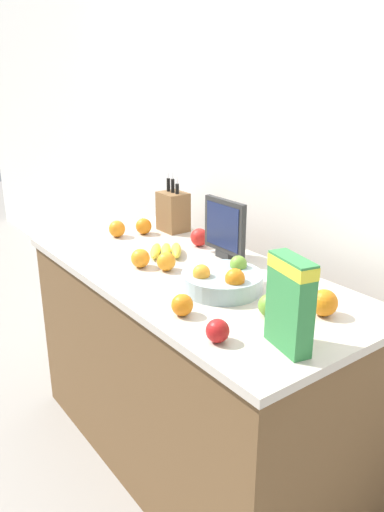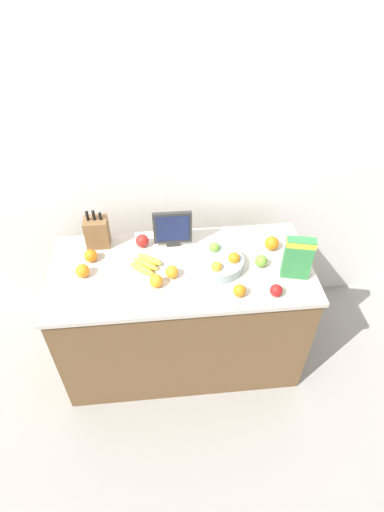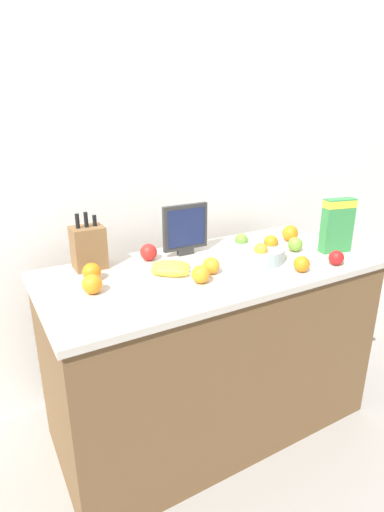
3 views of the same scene
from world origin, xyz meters
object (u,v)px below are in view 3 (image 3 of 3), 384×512
(cereal_box, at_px, (337,223))
(apple_leftmost, at_px, (336,258))
(fruit_bowl, at_px, (255,251))
(orange_back_center, at_px, (92,272))
(orange_near_bowl, at_px, (201,274))
(banana_bunch, at_px, (171,268))
(orange_front_center, at_px, (92,284))
(orange_by_cereal, at_px, (302,264))
(small_monitor, at_px, (185,228))
(apple_by_knife_block, at_px, (149,252))
(apple_front, at_px, (295,244))
(orange_mid_left, at_px, (290,233))
(knife_block, at_px, (89,247))
(orange_front_left, at_px, (211,266))

(cereal_box, bearing_deg, apple_leftmost, -123.41)
(fruit_bowl, height_order, orange_back_center, fruit_bowl)
(fruit_bowl, xyz_separation_m, orange_near_bowl, (-0.38, -0.12, 0.00))
(banana_bunch, height_order, orange_near_bowl, orange_near_bowl)
(orange_front_center, bearing_deg, orange_by_cereal, -15.16)
(cereal_box, relative_size, orange_front_center, 3.43)
(cereal_box, bearing_deg, fruit_bowl, 177.84)
(fruit_bowl, relative_size, apple_leftmost, 4.19)
(small_monitor, xyz_separation_m, orange_by_cereal, (0.34, -0.46, -0.10))
(apple_by_knife_block, bearing_deg, fruit_bowl, -27.80)
(apple_front, height_order, orange_near_bowl, orange_near_bowl)
(apple_leftmost, xyz_separation_m, orange_back_center, (-1.05, 0.39, 0.00))
(orange_by_cereal, bearing_deg, fruit_bowl, 108.64)
(apple_by_knife_block, relative_size, orange_mid_left, 0.93)
(small_monitor, bearing_deg, banana_bunch, -134.28)
(fruit_bowl, relative_size, apple_front, 3.96)
(cereal_box, xyz_separation_m, apple_by_knife_block, (-0.88, 0.36, -0.11))
(apple_front, bearing_deg, orange_near_bowl, -170.38)
(knife_block, height_order, orange_near_bowl, knife_block)
(small_monitor, relative_size, orange_mid_left, 2.89)
(fruit_bowl, xyz_separation_m, apple_by_knife_block, (-0.46, 0.24, 0.00))
(banana_bunch, xyz_separation_m, orange_near_bowl, (0.06, -0.16, 0.02))
(banana_bunch, height_order, apple_by_knife_block, apple_by_knife_block)
(small_monitor, bearing_deg, apple_front, -24.84)
(fruit_bowl, relative_size, orange_by_cereal, 4.07)
(orange_front_left, relative_size, orange_by_cereal, 1.05)
(cereal_box, bearing_deg, orange_front_left, -171.81)
(knife_block, xyz_separation_m, orange_mid_left, (1.09, -0.15, -0.06))
(apple_front, xyz_separation_m, orange_front_left, (-0.54, -0.04, 0.00))
(banana_bunch, relative_size, orange_front_left, 2.81)
(small_monitor, height_order, orange_mid_left, small_monitor)
(cereal_box, distance_m, orange_by_cereal, 0.39)
(small_monitor, bearing_deg, orange_by_cereal, -53.53)
(orange_front_left, bearing_deg, apple_by_knife_block, 119.87)
(orange_mid_left, bearing_deg, apple_front, -124.45)
(orange_front_center, relative_size, orange_front_left, 1.05)
(orange_front_center, xyz_separation_m, orange_mid_left, (1.16, 0.13, 0.00))
(banana_bunch, xyz_separation_m, apple_front, (0.69, -0.06, 0.02))
(apple_by_knife_block, bearing_deg, knife_block, 171.07)
(orange_front_center, height_order, orange_mid_left, orange_mid_left)
(small_monitor, relative_size, apple_by_knife_block, 3.11)
(apple_by_knife_block, bearing_deg, orange_near_bowl, -77.93)
(apple_by_knife_block, distance_m, orange_front_left, 0.34)
(apple_by_knife_block, height_order, orange_back_center, apple_by_knife_block)
(small_monitor, distance_m, fruit_bowl, 0.36)
(orange_front_center, bearing_deg, apple_leftmost, -13.30)
(orange_near_bowl, bearing_deg, banana_bunch, 109.73)
(orange_by_cereal, bearing_deg, banana_bunch, 151.55)
(orange_mid_left, distance_m, orange_back_center, 1.12)
(fruit_bowl, xyz_separation_m, apple_front, (0.25, -0.01, -0.00))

